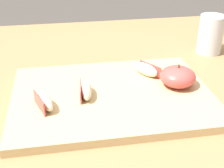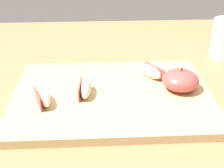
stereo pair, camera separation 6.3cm
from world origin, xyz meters
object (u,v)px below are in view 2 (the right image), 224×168
apple_wedge_left (151,72)px  apple_wedge_near_knife (43,97)px  apple_half_skin_up (180,80)px  cutting_board (112,96)px  apple_wedge_middle (85,89)px  drinking_glass_water (224,39)px

apple_wedge_left → apple_wedge_near_knife: same height
apple_half_skin_up → apple_wedge_left: apple_half_skin_up is taller
cutting_board → apple_wedge_left: (0.09, 0.06, 0.02)m
apple_wedge_near_knife → apple_half_skin_up: bearing=8.7°
apple_wedge_left → apple_wedge_middle: 0.16m
apple_wedge_near_knife → cutting_board: bearing=14.6°
apple_wedge_left → apple_wedge_middle: bearing=-154.0°
apple_wedge_left → apple_wedge_near_knife: (-0.23, -0.10, 0.00)m
apple_half_skin_up → apple_wedge_left: (-0.05, 0.06, -0.01)m
apple_half_skin_up → drinking_glass_water: drinking_glass_water is taller
apple_wedge_left → drinking_glass_water: (0.22, 0.14, 0.02)m
apple_wedge_left → drinking_glass_water: size_ratio=0.63×
apple_half_skin_up → apple_wedge_middle: size_ratio=1.15×
apple_half_skin_up → apple_wedge_left: bearing=133.2°
cutting_board → apple_wedge_middle: (-0.05, -0.01, 0.02)m
apple_wedge_near_knife → apple_wedge_left: bearing=23.6°
cutting_board → apple_half_skin_up: bearing=2.9°
apple_half_skin_up → apple_wedge_middle: 0.20m
apple_half_skin_up → drinking_glass_water: bearing=50.1°
cutting_board → apple_half_skin_up: (0.14, 0.01, 0.03)m
cutting_board → apple_half_skin_up: 0.15m
cutting_board → apple_wedge_left: apple_wedge_left is taller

